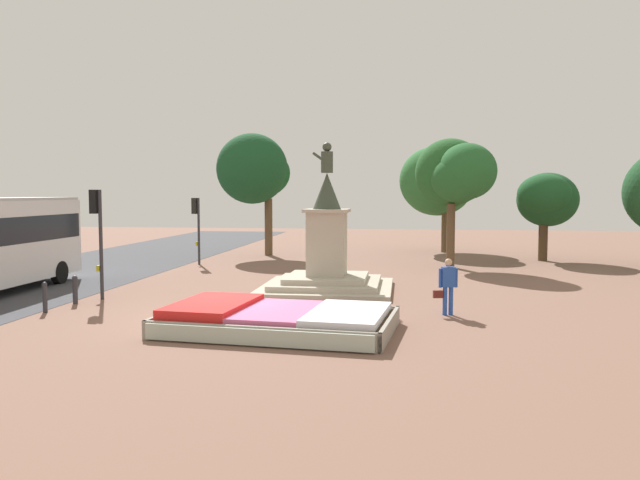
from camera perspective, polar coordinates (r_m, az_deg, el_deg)
name	(u,v)px	position (r m, az deg, el deg)	size (l,w,h in m)	color
ground_plane	(217,318)	(18.25, -9.38, -7.06)	(91.04, 91.04, 0.00)	brown
flower_planter	(275,320)	(16.33, -4.10, -7.28)	(6.24, 4.16, 0.70)	#38281C
statue_monument	(327,261)	(22.91, 0.64, -1.90)	(4.75, 4.75, 5.42)	#B3A995
traffic_light_mid_block	(98,224)	(22.17, -19.67, 1.38)	(0.41, 0.30, 3.70)	#2D2D33
traffic_light_far_corner	(197,218)	(31.84, -11.22, 1.94)	(0.42, 0.31, 3.35)	#2D2D33
pedestrian_with_handbag	(447,283)	(18.67, 11.58, -3.91)	(0.72, 0.32, 1.67)	#264CA5
kerb_bollard_mid_b	(45,296)	(20.48, -23.85, -4.74)	(0.15, 0.15, 0.93)	#2D2D33
kerb_bollard_north	(75,289)	(21.70, -21.49, -4.18)	(0.18, 0.18, 0.93)	#2D2D33
park_tree_far_left	(254,171)	(35.79, -6.04, 6.31)	(4.08, 4.26, 6.95)	brown
park_tree_behind_statue	(546,198)	(35.01, 20.00, 3.60)	(3.31, 3.80, 4.67)	#4C3823
park_tree_far_right	(435,185)	(38.52, 10.50, 5.00)	(4.39, 5.33, 6.34)	brown
park_tree_mid_canopy	(457,174)	(30.68, 12.40, 5.93)	(3.78, 4.13, 6.24)	brown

